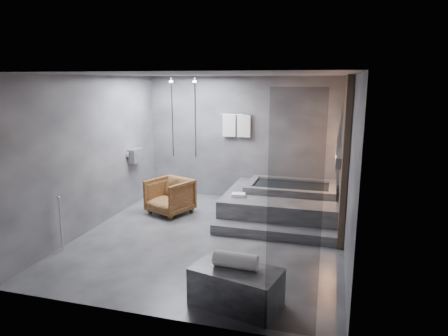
% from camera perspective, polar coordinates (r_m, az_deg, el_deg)
% --- Properties ---
extents(room, '(5.00, 5.04, 2.82)m').
position_cam_1_polar(room, '(6.82, 1.86, 4.20)').
color(room, '#313134').
rests_on(room, ground).
extents(tub_deck, '(2.20, 2.00, 0.50)m').
position_cam_1_polar(tub_deck, '(8.20, 8.28, -5.13)').
color(tub_deck, '#37373A').
rests_on(tub_deck, ground).
extents(tub_step, '(2.20, 0.36, 0.18)m').
position_cam_1_polar(tub_step, '(7.15, 6.99, -9.13)').
color(tub_step, '#37373A').
rests_on(tub_step, ground).
extents(concrete_bench, '(1.17, 0.81, 0.48)m').
position_cam_1_polar(concrete_bench, '(5.09, 1.74, -16.60)').
color(concrete_bench, '#313133').
rests_on(concrete_bench, ground).
extents(driftwood_chair, '(1.02, 1.03, 0.73)m').
position_cam_1_polar(driftwood_chair, '(8.33, -7.74, -4.02)').
color(driftwood_chair, '#402310').
rests_on(driftwood_chair, ground).
extents(rolled_towel, '(0.55, 0.22, 0.19)m').
position_cam_1_polar(rolled_towel, '(4.96, 1.66, -13.04)').
color(rolled_towel, white).
rests_on(rolled_towel, concrete_bench).
extents(deck_towel, '(0.28, 0.22, 0.07)m').
position_cam_1_polar(deck_towel, '(7.73, 2.06, -3.89)').
color(deck_towel, white).
rests_on(deck_towel, tub_deck).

